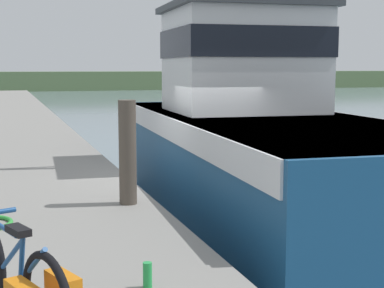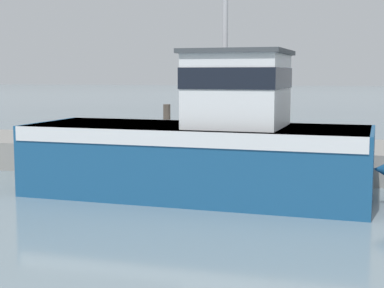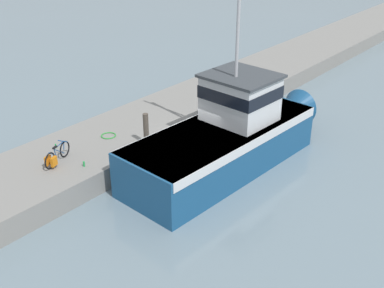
% 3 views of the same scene
% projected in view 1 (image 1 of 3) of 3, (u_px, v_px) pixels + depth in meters
% --- Properties ---
extents(ground_plane, '(320.00, 320.00, 0.00)m').
position_uv_depth(ground_plane, '(194.00, 231.00, 10.29)').
color(ground_plane, gray).
extents(far_shoreline, '(180.00, 5.00, 2.30)m').
position_uv_depth(far_shoreline, '(255.00, 80.00, 80.32)').
color(far_shoreline, '#567047').
rests_on(far_shoreline, ground_plane).
extents(fishing_boat_main, '(3.93, 11.34, 9.63)m').
position_uv_depth(fishing_boat_main, '(253.00, 141.00, 11.02)').
color(fishing_boat_main, navy).
rests_on(fishing_boat_main, ground_plane).
extents(boat_green_anchored, '(3.16, 5.47, 4.66)m').
position_uv_depth(boat_green_anchored, '(230.00, 109.00, 29.20)').
color(boat_green_anchored, '#AD231E').
rests_on(boat_green_anchored, ground_plane).
extents(bicycle_touring, '(0.80, 1.67, 0.77)m').
position_uv_depth(bicycle_touring, '(23.00, 287.00, 4.06)').
color(bicycle_touring, black).
rests_on(bicycle_touring, dock_pier).
extents(mooring_post, '(0.24, 0.24, 1.42)m').
position_uv_depth(mooring_post, '(128.00, 152.00, 7.97)').
color(mooring_post, '#51473D').
rests_on(mooring_post, dock_pier).
extents(water_bottle_on_curb, '(0.08, 0.08, 0.22)m').
position_uv_depth(water_bottle_on_curb, '(147.00, 275.00, 4.97)').
color(water_bottle_on_curb, green).
rests_on(water_bottle_on_curb, dock_pier).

